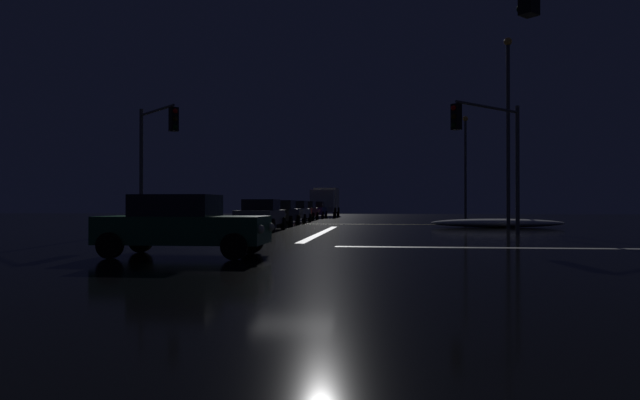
{
  "coord_description": "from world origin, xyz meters",
  "views": [
    {
      "loc": [
        2.77,
        -17.85,
        1.33
      ],
      "look_at": [
        -0.47,
        12.07,
        1.54
      ],
      "focal_mm": 32.19,
      "sensor_mm": 36.0,
      "label": 1
    }
  ],
  "objects_px": {
    "sedan_green_crossing": "(183,225)",
    "streetlamp_right_near": "(508,120)",
    "streetlamp_right_far": "(465,160)",
    "sedan_blue": "(315,210)",
    "sedan_red": "(304,210)",
    "sedan_gray": "(261,214)",
    "box_truck": "(326,201)",
    "traffic_signal_nw": "(155,145)",
    "sedan_silver": "(295,211)",
    "traffic_signal_ne": "(492,142)",
    "sedan_black": "(280,213)"
  },
  "relations": [
    {
      "from": "sedan_red",
      "to": "streetlamp_right_far",
      "type": "relative_size",
      "value": 0.51
    },
    {
      "from": "sedan_silver",
      "to": "streetlamp_right_far",
      "type": "distance_m",
      "value": 15.37
    },
    {
      "from": "box_truck",
      "to": "streetlamp_right_far",
      "type": "relative_size",
      "value": 0.97
    },
    {
      "from": "sedan_gray",
      "to": "traffic_signal_nw",
      "type": "height_order",
      "value": "traffic_signal_nw"
    },
    {
      "from": "sedan_black",
      "to": "traffic_signal_ne",
      "type": "xyz_separation_m",
      "value": [
        11.03,
        -9.83,
        3.22
      ]
    },
    {
      "from": "traffic_signal_ne",
      "to": "sedan_red",
      "type": "bearing_deg",
      "value": 116.61
    },
    {
      "from": "sedan_red",
      "to": "traffic_signal_nw",
      "type": "distance_m",
      "value": 22.72
    },
    {
      "from": "sedan_blue",
      "to": "traffic_signal_ne",
      "type": "relative_size",
      "value": 0.75
    },
    {
      "from": "traffic_signal_nw",
      "to": "streetlamp_right_far",
      "type": "distance_m",
      "value": 28.27
    },
    {
      "from": "traffic_signal_ne",
      "to": "sedan_gray",
      "type": "bearing_deg",
      "value": 163.74
    },
    {
      "from": "traffic_signal_nw",
      "to": "box_truck",
      "type": "bearing_deg",
      "value": 83.12
    },
    {
      "from": "sedan_red",
      "to": "sedan_blue",
      "type": "distance_m",
      "value": 6.45
    },
    {
      "from": "traffic_signal_nw",
      "to": "traffic_signal_ne",
      "type": "distance_m",
      "value": 15.22
    },
    {
      "from": "sedan_blue",
      "to": "box_truck",
      "type": "xyz_separation_m",
      "value": [
        0.25,
        7.85,
        0.91
      ]
    },
    {
      "from": "sedan_black",
      "to": "streetlamp_right_far",
      "type": "bearing_deg",
      "value": 44.21
    },
    {
      "from": "box_truck",
      "to": "streetlamp_right_far",
      "type": "xyz_separation_m",
      "value": [
        12.91,
        -14.07,
        3.25
      ]
    },
    {
      "from": "traffic_signal_ne",
      "to": "sedan_silver",
      "type": "bearing_deg",
      "value": 125.05
    },
    {
      "from": "sedan_gray",
      "to": "streetlamp_right_far",
      "type": "distance_m",
      "value": 23.69
    },
    {
      "from": "streetlamp_right_far",
      "to": "sedan_silver",
      "type": "bearing_deg",
      "value": -152.16
    },
    {
      "from": "sedan_black",
      "to": "sedan_silver",
      "type": "distance_m",
      "value": 5.85
    },
    {
      "from": "box_truck",
      "to": "streetlamp_right_far",
      "type": "bearing_deg",
      "value": -47.47
    },
    {
      "from": "sedan_gray",
      "to": "streetlamp_right_near",
      "type": "bearing_deg",
      "value": 14.85
    },
    {
      "from": "sedan_gray",
      "to": "traffic_signal_nw",
      "type": "xyz_separation_m",
      "value": [
        -4.39,
        -2.92,
        3.29
      ]
    },
    {
      "from": "sedan_green_crossing",
      "to": "sedan_red",
      "type": "bearing_deg",
      "value": 92.39
    },
    {
      "from": "sedan_gray",
      "to": "sedan_silver",
      "type": "xyz_separation_m",
      "value": [
        -0.17,
        12.52,
        0.0
      ]
    },
    {
      "from": "sedan_black",
      "to": "sedan_blue",
      "type": "height_order",
      "value": "same"
    },
    {
      "from": "sedan_gray",
      "to": "streetlamp_right_near",
      "type": "distance_m",
      "value": 14.3
    },
    {
      "from": "sedan_green_crossing",
      "to": "streetlamp_right_near",
      "type": "xyz_separation_m",
      "value": [
        11.89,
        17.7,
        5.09
      ]
    },
    {
      "from": "sedan_gray",
      "to": "streetlamp_right_far",
      "type": "relative_size",
      "value": 0.51
    },
    {
      "from": "sedan_red",
      "to": "streetlamp_right_far",
      "type": "height_order",
      "value": "streetlamp_right_far"
    },
    {
      "from": "sedan_red",
      "to": "traffic_signal_nw",
      "type": "height_order",
      "value": "traffic_signal_nw"
    },
    {
      "from": "traffic_signal_nw",
      "to": "sedan_silver",
      "type": "bearing_deg",
      "value": 74.71
    },
    {
      "from": "streetlamp_right_near",
      "to": "streetlamp_right_far",
      "type": "distance_m",
      "value": 16.03
    },
    {
      "from": "streetlamp_right_near",
      "to": "sedan_gray",
      "type": "bearing_deg",
      "value": -165.15
    },
    {
      "from": "streetlamp_right_far",
      "to": "sedan_green_crossing",
      "type": "bearing_deg",
      "value": -109.42
    },
    {
      "from": "traffic_signal_nw",
      "to": "traffic_signal_ne",
      "type": "height_order",
      "value": "traffic_signal_nw"
    },
    {
      "from": "sedan_silver",
      "to": "streetlamp_right_far",
      "type": "bearing_deg",
      "value": 27.84
    },
    {
      "from": "sedan_silver",
      "to": "sedan_blue",
      "type": "relative_size",
      "value": 1.0
    },
    {
      "from": "sedan_blue",
      "to": "traffic_signal_ne",
      "type": "height_order",
      "value": "traffic_signal_ne"
    },
    {
      "from": "sedan_gray",
      "to": "streetlamp_right_near",
      "type": "relative_size",
      "value": 0.42
    },
    {
      "from": "streetlamp_right_far",
      "to": "sedan_gray",
      "type": "bearing_deg",
      "value": -123.62
    },
    {
      "from": "traffic_signal_nw",
      "to": "streetlamp_right_near",
      "type": "height_order",
      "value": "streetlamp_right_near"
    },
    {
      "from": "box_truck",
      "to": "traffic_signal_ne",
      "type": "height_order",
      "value": "traffic_signal_ne"
    },
    {
      "from": "sedan_green_crossing",
      "to": "streetlamp_right_far",
      "type": "relative_size",
      "value": 0.51
    },
    {
      "from": "sedan_black",
      "to": "traffic_signal_ne",
      "type": "height_order",
      "value": "traffic_signal_ne"
    },
    {
      "from": "sedan_green_crossing",
      "to": "streetlamp_right_near",
      "type": "bearing_deg",
      "value": 56.12
    },
    {
      "from": "sedan_silver",
      "to": "sedan_blue",
      "type": "bearing_deg",
      "value": 90.33
    },
    {
      "from": "sedan_gray",
      "to": "traffic_signal_nw",
      "type": "distance_m",
      "value": 6.21
    },
    {
      "from": "traffic_signal_nw",
      "to": "traffic_signal_ne",
      "type": "xyz_separation_m",
      "value": [
        15.22,
        -0.24,
        -0.07
      ]
    },
    {
      "from": "streetlamp_right_near",
      "to": "sedan_blue",
      "type": "bearing_deg",
      "value": 120.63
    }
  ]
}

